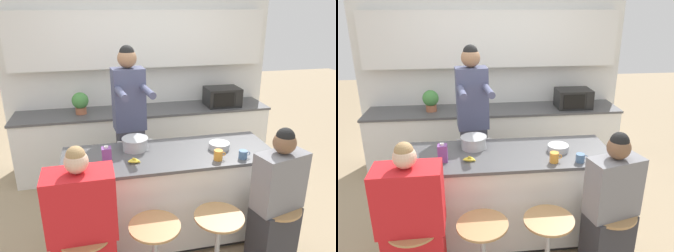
{
  "view_description": "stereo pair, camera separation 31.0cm",
  "coord_description": "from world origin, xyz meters",
  "views": [
    {
      "loc": [
        -0.63,
        -2.77,
        2.26
      ],
      "look_at": [
        0.0,
        0.07,
        1.18
      ],
      "focal_mm": 35.0,
      "sensor_mm": 36.0,
      "label": 1
    },
    {
      "loc": [
        -0.32,
        -2.82,
        2.26
      ],
      "look_at": [
        0.0,
        0.07,
        1.18
      ],
      "focal_mm": 35.0,
      "sensor_mm": 36.0,
      "label": 2
    }
  ],
  "objects": [
    {
      "name": "banana_bunch",
      "position": [
        -0.36,
        -0.13,
        0.95
      ],
      "size": [
        0.13,
        0.09,
        0.04
      ],
      "color": "yellow",
      "rests_on": "kitchen_island"
    },
    {
      "name": "fruit_bowl",
      "position": [
        0.5,
        0.0,
        0.96
      ],
      "size": [
        0.2,
        0.2,
        0.06
      ],
      "color": "#B7BABC",
      "rests_on": "kitchen_island"
    },
    {
      "name": "person_cooking",
      "position": [
        -0.31,
        0.63,
        0.96
      ],
      "size": [
        0.4,
        0.62,
        1.88
      ],
      "rotation": [
        0.0,
        0.0,
        0.11
      ],
      "color": "#383842",
      "rests_on": "ground_plane"
    },
    {
      "name": "ground_plane",
      "position": [
        0.0,
        0.0,
        0.0
      ],
      "size": [
        16.0,
        16.0,
        0.0
      ],
      "primitive_type": "plane",
      "color": "tan"
    },
    {
      "name": "bar_stool_center_left",
      "position": [
        -0.27,
        -0.65,
        0.37
      ],
      "size": [
        0.41,
        0.41,
        0.64
      ],
      "color": "tan",
      "rests_on": "ground_plane"
    },
    {
      "name": "bar_stool_center_right",
      "position": [
        0.27,
        -0.65,
        0.37
      ],
      "size": [
        0.41,
        0.41,
        0.64
      ],
      "color": "tan",
      "rests_on": "ground_plane"
    },
    {
      "name": "cooking_pot",
      "position": [
        -0.31,
        0.16,
        0.99
      ],
      "size": [
        0.34,
        0.26,
        0.12
      ],
      "color": "#B7BABC",
      "rests_on": "kitchen_island"
    },
    {
      "name": "potted_plant",
      "position": [
        -0.86,
        1.54,
        1.06
      ],
      "size": [
        0.22,
        0.22,
        0.29
      ],
      "color": "#A86042",
      "rests_on": "back_counter"
    },
    {
      "name": "back_counter",
      "position": [
        0.0,
        1.54,
        0.45
      ],
      "size": [
        3.5,
        0.61,
        0.9
      ],
      "color": "white",
      "rests_on": "ground_plane"
    },
    {
      "name": "microwave",
      "position": [
        1.11,
        1.5,
        1.03
      ],
      "size": [
        0.48,
        0.36,
        0.26
      ],
      "color": "black",
      "rests_on": "back_counter"
    },
    {
      "name": "coffee_cup_near",
      "position": [
        0.4,
        -0.23,
        0.98
      ],
      "size": [
        0.11,
        0.08,
        0.09
      ],
      "color": "orange",
      "rests_on": "kitchen_island"
    },
    {
      "name": "kitchen_island",
      "position": [
        0.0,
        0.0,
        0.47
      ],
      "size": [
        2.02,
        0.73,
        0.93
      ],
      "color": "black",
      "rests_on": "ground_plane"
    },
    {
      "name": "person_wrapped_blanket",
      "position": [
        -0.81,
        -0.64,
        0.63
      ],
      "size": [
        0.51,
        0.3,
        1.36
      ],
      "rotation": [
        0.0,
        0.0,
        0.02
      ],
      "color": "red",
      "rests_on": "ground_plane"
    },
    {
      "name": "bar_stool_rightmost",
      "position": [
        0.81,
        -0.62,
        0.37
      ],
      "size": [
        0.41,
        0.41,
        0.64
      ],
      "color": "tan",
      "rests_on": "ground_plane"
    },
    {
      "name": "coffee_cup_far",
      "position": [
        0.64,
        -0.25,
        0.97
      ],
      "size": [
        0.11,
        0.08,
        0.08
      ],
      "color": "#4C7099",
      "rests_on": "kitchen_island"
    },
    {
      "name": "wall_back",
      "position": [
        0.0,
        1.83,
        1.54
      ],
      "size": [
        3.77,
        0.22,
        2.7
      ],
      "color": "silver",
      "rests_on": "ground_plane"
    },
    {
      "name": "person_seated_near",
      "position": [
        0.79,
        -0.64,
        0.61
      ],
      "size": [
        0.47,
        0.35,
        1.36
      ],
      "rotation": [
        0.0,
        0.0,
        0.25
      ],
      "color": "#333338",
      "rests_on": "ground_plane"
    },
    {
      "name": "juice_carton",
      "position": [
        -0.59,
        -0.11,
        1.01
      ],
      "size": [
        0.08,
        0.08,
        0.18
      ],
      "color": "#7A428E",
      "rests_on": "kitchen_island"
    }
  ]
}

